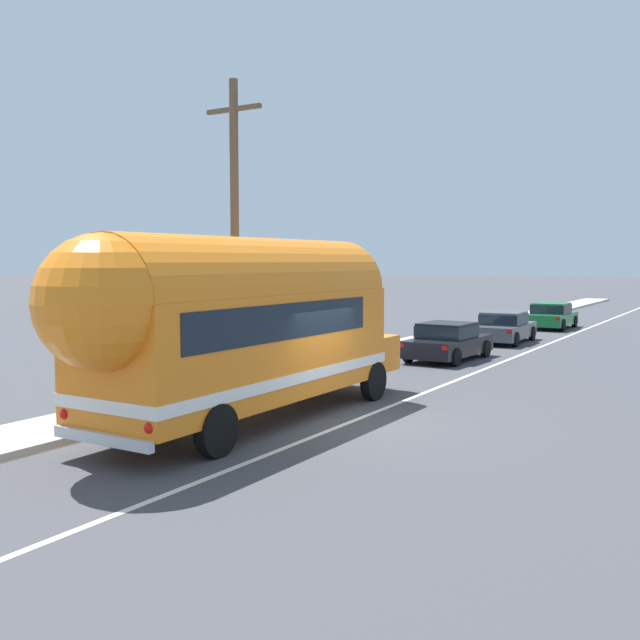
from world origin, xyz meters
The scene contains 8 objects.
ground_plane centered at (0.00, 0.00, 0.00)m, with size 300.00×300.00×0.00m, color #424247.
lane_markings centered at (-1.75, 12.00, 0.00)m, with size 3.91×80.00×0.01m.
sidewalk_slab centered at (-4.82, 10.00, 0.07)m, with size 2.07×90.00×0.15m, color #ADA89E.
utility_pole centered at (-4.66, 1.91, 4.42)m, with size 1.80×0.24×8.50m.
painted_bus centered at (-1.89, -1.48, 2.30)m, with size 2.63×10.89×4.12m.
car_lead centered at (-1.88, 10.76, 0.73)m, with size 2.12×4.33×1.37m.
car_second centered at (-1.81, 17.29, 0.73)m, with size 2.06×4.41×1.37m.
car_third centered at (-1.66, 25.05, 0.73)m, with size 2.01×4.26×1.37m.
Camera 1 is at (7.70, -13.79, 3.62)m, focal length 40.36 mm.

